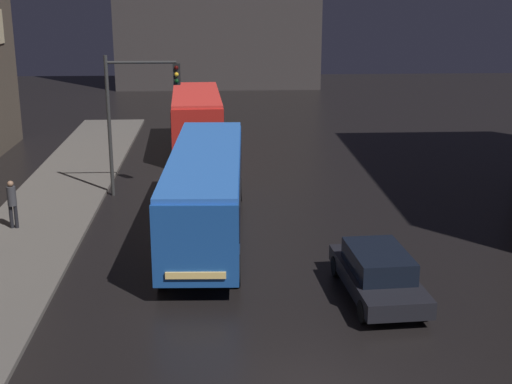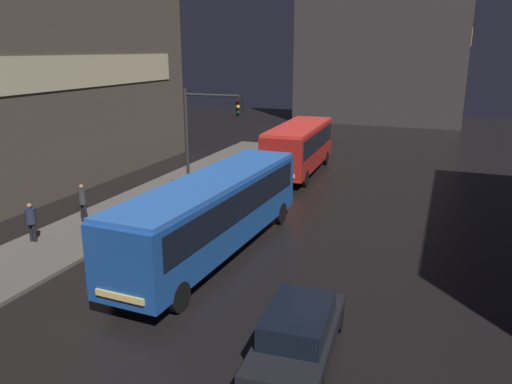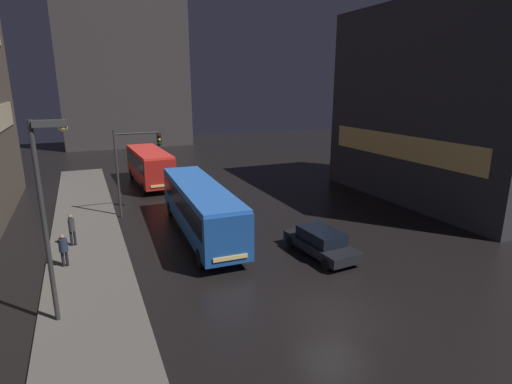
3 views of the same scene
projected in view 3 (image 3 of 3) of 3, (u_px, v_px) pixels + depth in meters
ground_plane at (334, 313)px, 16.22m from camera, size 120.00×120.00×0.00m
sidewalk_left at (88, 255)px, 21.56m from camera, size 4.00×48.00×0.15m
building_right_block at (451, 105)px, 31.32m from camera, size 10.07×17.86×14.98m
building_far_backdrop at (121, 48)px, 60.06m from camera, size 18.07×12.00×28.64m
bus_near at (200, 204)px, 24.18m from camera, size 2.98×11.96×3.18m
bus_far at (150, 164)px, 36.63m from camera, size 2.99×9.33×3.23m
car_taxi at (321, 242)px, 21.58m from camera, size 2.18×4.83×1.44m
pedestrian_near at (72, 228)px, 22.40m from camera, size 0.36×0.36×1.83m
pedestrian_mid at (63, 247)px, 19.80m from camera, size 0.59×0.59×1.69m
traffic_light_main at (133, 158)px, 27.37m from camera, size 3.18×0.35×6.10m
street_lamp_sidewalk at (47, 193)px, 14.28m from camera, size 1.25×0.36×7.68m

